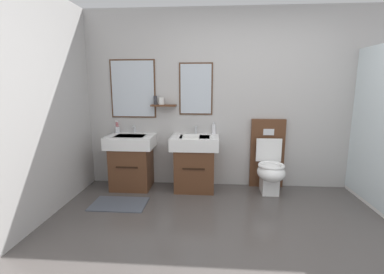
{
  "coord_description": "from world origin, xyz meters",
  "views": [
    {
      "loc": [
        -0.53,
        -2.12,
        1.49
      ],
      "look_at": [
        -0.82,
        1.64,
        0.76
      ],
      "focal_mm": 25.81,
      "sensor_mm": 36.0,
      "label": 1
    }
  ],
  "objects_px": {
    "toothbrush_cup": "(117,129)",
    "folded_hand_towel": "(191,137)",
    "soap_dispenser": "(214,129)",
    "toilet": "(269,165)",
    "vanity_sink_left": "(132,160)",
    "vanity_sink_right": "(195,161)"
  },
  "relations": [
    {
      "from": "toothbrush_cup",
      "to": "folded_hand_towel",
      "type": "height_order",
      "value": "toothbrush_cup"
    },
    {
      "from": "soap_dispenser",
      "to": "folded_hand_towel",
      "type": "distance_m",
      "value": 0.46
    },
    {
      "from": "toilet",
      "to": "toothbrush_cup",
      "type": "height_order",
      "value": "toilet"
    },
    {
      "from": "vanity_sink_left",
      "to": "toilet",
      "type": "xyz_separation_m",
      "value": [
        1.95,
        0.02,
        -0.04
      ]
    },
    {
      "from": "folded_hand_towel",
      "to": "toothbrush_cup",
      "type": "bearing_deg",
      "value": 163.6
    },
    {
      "from": "toilet",
      "to": "folded_hand_towel",
      "type": "bearing_deg",
      "value": -171.03
    },
    {
      "from": "vanity_sink_left",
      "to": "vanity_sink_right",
      "type": "distance_m",
      "value": 0.91
    },
    {
      "from": "vanity_sink_right",
      "to": "toothbrush_cup",
      "type": "relative_size",
      "value": 4.03
    },
    {
      "from": "vanity_sink_right",
      "to": "folded_hand_towel",
      "type": "height_order",
      "value": "folded_hand_towel"
    },
    {
      "from": "vanity_sink_left",
      "to": "toilet",
      "type": "height_order",
      "value": "toilet"
    },
    {
      "from": "toilet",
      "to": "vanity_sink_left",
      "type": "bearing_deg",
      "value": -179.55
    },
    {
      "from": "toothbrush_cup",
      "to": "toilet",
      "type": "bearing_deg",
      "value": -4.18
    },
    {
      "from": "soap_dispenser",
      "to": "folded_hand_towel",
      "type": "bearing_deg",
      "value": -131.52
    },
    {
      "from": "vanity_sink_right",
      "to": "toilet",
      "type": "xyz_separation_m",
      "value": [
        1.04,
        0.02,
        -0.04
      ]
    },
    {
      "from": "vanity_sink_right",
      "to": "soap_dispenser",
      "type": "relative_size",
      "value": 4.35
    },
    {
      "from": "toilet",
      "to": "folded_hand_towel",
      "type": "height_order",
      "value": "toilet"
    },
    {
      "from": "toothbrush_cup",
      "to": "folded_hand_towel",
      "type": "bearing_deg",
      "value": -16.4
    },
    {
      "from": "soap_dispenser",
      "to": "folded_hand_towel",
      "type": "relative_size",
      "value": 0.81
    },
    {
      "from": "toilet",
      "to": "toothbrush_cup",
      "type": "xyz_separation_m",
      "value": [
        -2.21,
        0.16,
        0.45
      ]
    },
    {
      "from": "vanity_sink_right",
      "to": "folded_hand_towel",
      "type": "distance_m",
      "value": 0.42
    },
    {
      "from": "vanity_sink_left",
      "to": "toothbrush_cup",
      "type": "distance_m",
      "value": 0.52
    },
    {
      "from": "soap_dispenser",
      "to": "folded_hand_towel",
      "type": "height_order",
      "value": "soap_dispenser"
    }
  ]
}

